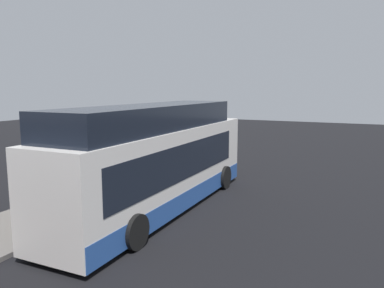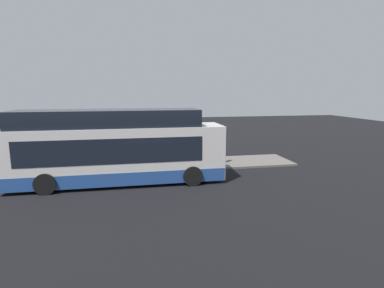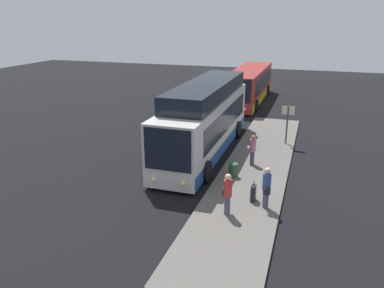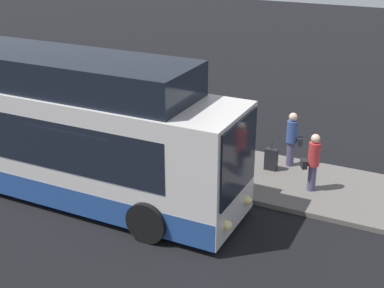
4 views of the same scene
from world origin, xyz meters
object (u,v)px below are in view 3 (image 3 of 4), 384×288
Objects in this scene: bus_second at (249,85)px; trash_bin at (233,170)px; passenger_waiting at (227,192)px; passenger_with_bags at (252,148)px; passenger_boarding at (267,186)px; suitcase at (253,193)px; sign_post at (288,119)px; bus_lead at (205,122)px.

bus_second reaches higher than trash_bin.
passenger_waiting is at bearing 8.43° from trash_bin.
passenger_with_bags is at bearing 10.54° from bus_second.
bus_second is 21.53m from passenger_waiting.
bus_second is 20.79m from passenger_boarding.
passenger_waiting is at bearing 7.73° from bus_second.
passenger_waiting is 1.85× the size of suitcase.
bus_second reaches higher than passenger_waiting.
sign_post is (-4.02, 1.40, 0.66)m from passenger_with_bags.
trash_bin is (-2.23, -1.33, -0.02)m from suitcase.
bus_lead reaches higher than passenger_boarding.
sign_post is 3.62× the size of trash_bin.
passenger_with_bags is at bearing 65.54° from bus_lead.
passenger_boarding is 8.59m from sign_post.
bus_lead is 17.64× the size of trash_bin.
sign_post reaches higher than trash_bin.
suitcase is (5.44, 3.68, -1.34)m from bus_lead.
suitcase is at bearing -4.62° from sign_post.
sign_post reaches higher than suitcase.
passenger_with_bags reaches higher than trash_bin.
passenger_waiting is at bearing -139.57° from passenger_with_bags.
passenger_boarding is (5.89, 4.25, -0.73)m from bus_lead.
passenger_boarding is at bearing 11.81° from bus_second.
passenger_boarding is 0.95m from suitcase.
sign_post reaches higher than passenger_waiting.
passenger_with_bags is 4.31m from sign_post.
bus_lead is at bearing -145.88° from suitcase.
bus_lead is at bearing 83.59° from passenger_waiting.
passenger_waiting reaches higher than trash_bin.
bus_second is 12.55m from sign_post.
passenger_boarding is 1.10× the size of passenger_with_bags.
passenger_with_bags is (15.79, 2.94, -0.50)m from bus_second.
bus_lead is 12.42× the size of suitcase.
trash_bin is at bearing 69.20° from passenger_waiting.
bus_second is at bearing 180.00° from bus_lead.
passenger_boarding reaches higher than passenger_waiting.
bus_lead is 7.27× the size of passenger_with_bags.
passenger_with_bags is at bearing -169.69° from suitcase.
bus_second is 6.85× the size of passenger_waiting.
bus_lead is 14.46m from bus_second.
bus_second is at bearing 51.41° from passenger_with_bags.
bus_second is 12.65× the size of suitcase.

